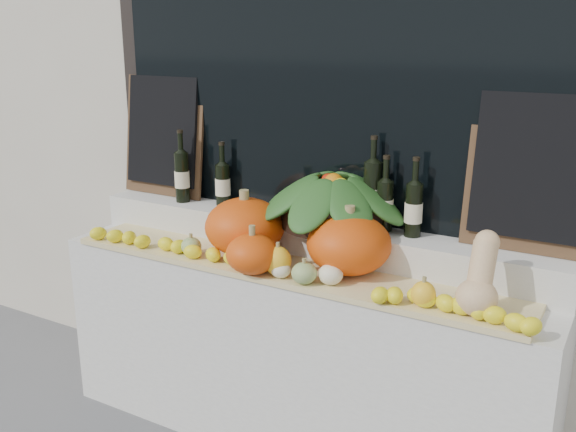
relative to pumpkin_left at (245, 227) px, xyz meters
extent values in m
cube|color=black|center=(0.23, 0.34, 0.87)|extent=(2.40, 0.04, 2.10)
cube|color=black|center=(0.23, 0.31, 0.87)|extent=(2.20, 0.02, 2.00)
cube|color=silver|center=(0.23, 0.06, -0.59)|extent=(2.30, 0.55, 0.88)
cube|color=silver|center=(0.23, 0.21, -0.07)|extent=(2.30, 0.25, 0.16)
cube|color=tan|center=(0.23, -0.06, -0.14)|extent=(2.10, 0.32, 0.02)
ellipsoid|color=#E34E0B|center=(0.00, 0.00, 0.00)|extent=(0.47, 0.47, 0.26)
ellipsoid|color=#E34E0B|center=(0.50, 0.02, 0.00)|extent=(0.43, 0.43, 0.25)
ellipsoid|color=#E34E0B|center=(0.16, -0.18, -0.05)|extent=(0.29, 0.29, 0.17)
ellipsoid|color=#E0B483|center=(1.07, -0.13, -0.06)|extent=(0.15, 0.15, 0.13)
cylinder|color=#E0B483|center=(1.07, -0.08, 0.05)|extent=(0.09, 0.14, 0.18)
sphere|color=#E0B483|center=(1.07, -0.04, 0.12)|extent=(0.09, 0.09, 0.09)
ellipsoid|color=#356D20|center=(0.40, -0.18, -0.09)|extent=(0.10, 0.10, 0.09)
cylinder|color=#90834E|center=(0.40, -0.18, -0.03)|extent=(0.02, 0.02, 0.02)
ellipsoid|color=#356D20|center=(0.15, -0.18, -0.08)|extent=(0.11, 0.11, 0.10)
cylinder|color=#90834E|center=(0.15, -0.18, -0.02)|extent=(0.02, 0.02, 0.02)
ellipsoid|color=#FBF0C9|center=(0.29, -0.17, -0.10)|extent=(0.08, 0.08, 0.07)
cylinder|color=#90834E|center=(0.29, -0.17, -0.05)|extent=(0.02, 0.02, 0.02)
ellipsoid|color=yellow|center=(0.26, -0.15, -0.07)|extent=(0.11, 0.11, 0.12)
cylinder|color=#90834E|center=(0.26, -0.15, 0.01)|extent=(0.02, 0.02, 0.02)
ellipsoid|color=#FBF0C9|center=(0.50, -0.13, -0.09)|extent=(0.10, 0.10, 0.08)
cylinder|color=#90834E|center=(0.50, -0.13, -0.03)|extent=(0.02, 0.02, 0.02)
ellipsoid|color=yellow|center=(0.89, -0.15, -0.08)|extent=(0.09, 0.09, 0.10)
cylinder|color=#90834E|center=(0.89, -0.15, -0.02)|extent=(0.02, 0.02, 0.02)
ellipsoid|color=#356D20|center=(-0.20, -0.13, -0.09)|extent=(0.09, 0.09, 0.08)
cylinder|color=#90834E|center=(-0.20, -0.13, -0.04)|extent=(0.02, 0.02, 0.02)
cylinder|color=black|center=(0.34, 0.20, 0.07)|extent=(0.47, 0.47, 0.12)
cylinder|color=black|center=(-0.51, 0.19, 0.13)|extent=(0.07, 0.07, 0.25)
cylinder|color=black|center=(-0.51, 0.19, 0.31)|extent=(0.03, 0.03, 0.10)
cylinder|color=beige|center=(-0.51, 0.19, 0.12)|extent=(0.08, 0.08, 0.08)
cylinder|color=black|center=(-0.51, 0.19, 0.37)|extent=(0.03, 0.03, 0.02)
cylinder|color=black|center=(-0.29, 0.25, 0.11)|extent=(0.07, 0.07, 0.20)
cylinder|color=black|center=(-0.29, 0.25, 0.26)|extent=(0.03, 0.03, 0.10)
cylinder|color=beige|center=(-0.29, 0.25, 0.10)|extent=(0.08, 0.08, 0.08)
cylinder|color=black|center=(-0.29, 0.25, 0.32)|extent=(0.03, 0.03, 0.02)
cylinder|color=black|center=(0.50, 0.25, 0.15)|extent=(0.08, 0.08, 0.30)
cylinder|color=black|center=(0.50, 0.25, 0.35)|extent=(0.03, 0.03, 0.10)
cylinder|color=beige|center=(0.50, 0.25, 0.14)|extent=(0.08, 0.08, 0.08)
cylinder|color=black|center=(0.50, 0.25, 0.41)|extent=(0.03, 0.03, 0.02)
cylinder|color=black|center=(0.57, 0.24, 0.12)|extent=(0.07, 0.07, 0.22)
cylinder|color=black|center=(0.57, 0.24, 0.28)|extent=(0.03, 0.03, 0.10)
cylinder|color=beige|center=(0.57, 0.24, 0.11)|extent=(0.08, 0.08, 0.08)
cylinder|color=black|center=(0.57, 0.24, 0.33)|extent=(0.03, 0.03, 0.02)
cylinder|color=black|center=(0.70, 0.23, 0.12)|extent=(0.07, 0.07, 0.23)
cylinder|color=black|center=(0.70, 0.23, 0.28)|extent=(0.03, 0.03, 0.10)
cylinder|color=beige|center=(0.70, 0.23, 0.11)|extent=(0.08, 0.08, 0.08)
cylinder|color=black|center=(0.70, 0.23, 0.34)|extent=(0.03, 0.03, 0.02)
cube|color=#4C331E|center=(-0.69, 0.28, 0.31)|extent=(0.50, 0.10, 0.62)
cube|color=black|center=(-0.69, 0.27, 0.34)|extent=(0.44, 0.09, 0.56)
cube|color=#4C331E|center=(1.15, 0.28, 0.31)|extent=(0.50, 0.10, 0.62)
cube|color=black|center=(1.15, 0.27, 0.34)|extent=(0.44, 0.09, 0.56)
camera|label=1|loc=(1.54, -2.29, 0.85)|focal=40.00mm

